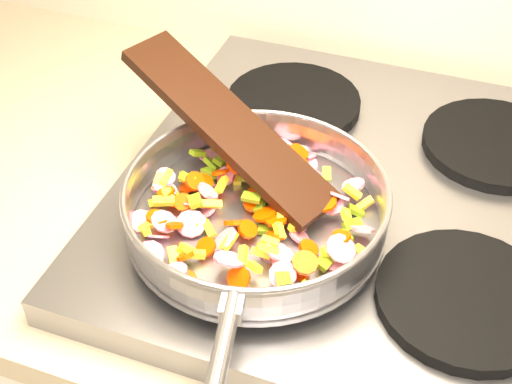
% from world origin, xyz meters
% --- Properties ---
extents(cooktop, '(0.60, 0.60, 0.04)m').
position_xyz_m(cooktop, '(-0.70, 1.67, 0.92)').
color(cooktop, '#939399').
rests_on(cooktop, counter_top).
extents(grate_fl, '(0.19, 0.19, 0.02)m').
position_xyz_m(grate_fl, '(-0.84, 1.52, 0.95)').
color(grate_fl, black).
rests_on(grate_fl, cooktop).
extents(grate_fr, '(0.19, 0.19, 0.02)m').
position_xyz_m(grate_fr, '(-0.56, 1.52, 0.95)').
color(grate_fr, black).
rests_on(grate_fr, cooktop).
extents(grate_bl, '(0.19, 0.19, 0.02)m').
position_xyz_m(grate_bl, '(-0.84, 1.81, 0.95)').
color(grate_bl, black).
rests_on(grate_bl, cooktop).
extents(grate_br, '(0.19, 0.19, 0.02)m').
position_xyz_m(grate_br, '(-0.56, 1.81, 0.95)').
color(grate_br, black).
rests_on(grate_br, cooktop).
extents(saute_pan, '(0.34, 0.50, 0.06)m').
position_xyz_m(saute_pan, '(-0.80, 1.54, 0.99)').
color(saute_pan, '#9E9EA5').
rests_on(saute_pan, grate_fl).
extents(vegetable_heap, '(0.28, 0.29, 0.05)m').
position_xyz_m(vegetable_heap, '(-0.81, 1.55, 0.98)').
color(vegetable_heap, '#E01548').
rests_on(vegetable_heap, saute_pan).
extents(wooden_spatula, '(0.30, 0.18, 0.11)m').
position_xyz_m(wooden_spatula, '(-0.86, 1.62, 1.03)').
color(wooden_spatula, black).
rests_on(wooden_spatula, saute_pan).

